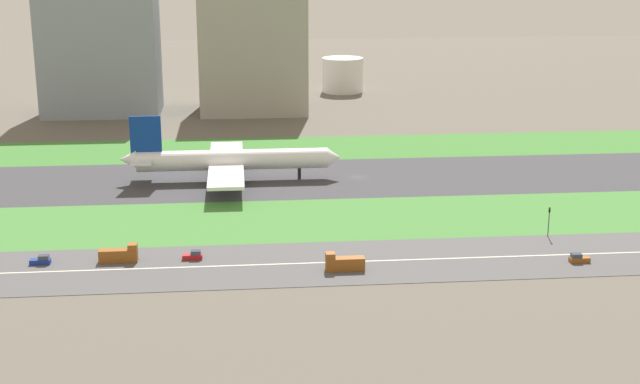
{
  "coord_description": "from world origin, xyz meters",
  "views": [
    {
      "loc": [
        -35.96,
        -257.09,
        67.94
      ],
      "look_at": [
        -14.86,
        -36.5,
        6.0
      ],
      "focal_mm": 50.19,
      "sensor_mm": 36.0,
      "label": 1
    }
  ],
  "objects_px": {
    "fuel_tank_west": "(342,75)",
    "hangar_building": "(252,50)",
    "airliner": "(227,160)",
    "car_5": "(579,258)",
    "car_3": "(41,260)",
    "truck_1": "(120,255)",
    "traffic_light": "(549,220)",
    "terminal_building": "(100,46)",
    "car_0": "(193,256)",
    "truck_0": "(344,263)"
  },
  "relations": [
    {
      "from": "car_0",
      "to": "airliner",
      "type": "bearing_deg",
      "value": 83.82
    },
    {
      "from": "airliner",
      "to": "car_5",
      "type": "height_order",
      "value": "airliner"
    },
    {
      "from": "car_5",
      "to": "truck_0",
      "type": "distance_m",
      "value": 52.11
    },
    {
      "from": "car_3",
      "to": "terminal_building",
      "type": "height_order",
      "value": "terminal_building"
    },
    {
      "from": "car_5",
      "to": "truck_0",
      "type": "height_order",
      "value": "truck_0"
    },
    {
      "from": "fuel_tank_west",
      "to": "hangar_building",
      "type": "bearing_deg",
      "value": -133.64
    },
    {
      "from": "airliner",
      "to": "car_0",
      "type": "bearing_deg",
      "value": -96.18
    },
    {
      "from": "hangar_building",
      "to": "truck_0",
      "type": "bearing_deg",
      "value": -85.61
    },
    {
      "from": "car_5",
      "to": "car_0",
      "type": "height_order",
      "value": "same"
    },
    {
      "from": "airliner",
      "to": "car_5",
      "type": "bearing_deg",
      "value": -45.29
    },
    {
      "from": "car_3",
      "to": "hangar_building",
      "type": "xyz_separation_m",
      "value": [
        50.76,
        182.0,
        24.22
      ]
    },
    {
      "from": "car_5",
      "to": "hangar_building",
      "type": "height_order",
      "value": "hangar_building"
    },
    {
      "from": "car_3",
      "to": "truck_0",
      "type": "distance_m",
      "value": 66.27
    },
    {
      "from": "car_5",
      "to": "truck_0",
      "type": "relative_size",
      "value": 0.52
    },
    {
      "from": "car_5",
      "to": "car_3",
      "type": "height_order",
      "value": "same"
    },
    {
      "from": "car_3",
      "to": "car_0",
      "type": "relative_size",
      "value": 1.0
    },
    {
      "from": "car_0",
      "to": "traffic_light",
      "type": "bearing_deg",
      "value": 5.44
    },
    {
      "from": "truck_1",
      "to": "hangar_building",
      "type": "distance_m",
      "value": 186.6
    },
    {
      "from": "truck_1",
      "to": "traffic_light",
      "type": "relative_size",
      "value": 1.17
    },
    {
      "from": "car_0",
      "to": "terminal_building",
      "type": "distance_m",
      "value": 189.08
    },
    {
      "from": "truck_0",
      "to": "fuel_tank_west",
      "type": "xyz_separation_m",
      "value": [
        28.17,
        237.0,
        6.35
      ]
    },
    {
      "from": "car_0",
      "to": "hangar_building",
      "type": "relative_size",
      "value": 0.09
    },
    {
      "from": "car_0",
      "to": "traffic_light",
      "type": "height_order",
      "value": "traffic_light"
    },
    {
      "from": "car_3",
      "to": "truck_1",
      "type": "distance_m",
      "value": 16.95
    },
    {
      "from": "car_5",
      "to": "traffic_light",
      "type": "height_order",
      "value": "traffic_light"
    },
    {
      "from": "car_5",
      "to": "terminal_building",
      "type": "relative_size",
      "value": 0.08
    },
    {
      "from": "truck_1",
      "to": "traffic_light",
      "type": "height_order",
      "value": "traffic_light"
    },
    {
      "from": "hangar_building",
      "to": "fuel_tank_west",
      "type": "height_order",
      "value": "hangar_building"
    },
    {
      "from": "car_3",
      "to": "hangar_building",
      "type": "height_order",
      "value": "hangar_building"
    },
    {
      "from": "car_3",
      "to": "terminal_building",
      "type": "distance_m",
      "value": 184.25
    },
    {
      "from": "car_0",
      "to": "truck_1",
      "type": "height_order",
      "value": "truck_1"
    },
    {
      "from": "hangar_building",
      "to": "car_3",
      "type": "bearing_deg",
      "value": -105.58
    },
    {
      "from": "truck_1",
      "to": "hangar_building",
      "type": "height_order",
      "value": "hangar_building"
    },
    {
      "from": "traffic_light",
      "to": "terminal_building",
      "type": "bearing_deg",
      "value": 126.29
    },
    {
      "from": "car_0",
      "to": "traffic_light",
      "type": "distance_m",
      "value": 84.38
    },
    {
      "from": "airliner",
      "to": "car_3",
      "type": "distance_m",
      "value": 79.26
    },
    {
      "from": "car_3",
      "to": "car_0",
      "type": "xyz_separation_m",
      "value": [
        33.02,
        0.0,
        0.0
      ]
    },
    {
      "from": "airliner",
      "to": "truck_1",
      "type": "height_order",
      "value": "airliner"
    },
    {
      "from": "traffic_light",
      "to": "hangar_building",
      "type": "bearing_deg",
      "value": 110.83
    },
    {
      "from": "terminal_building",
      "to": "car_3",
      "type": "bearing_deg",
      "value": -86.6
    },
    {
      "from": "traffic_light",
      "to": "truck_0",
      "type": "bearing_deg",
      "value": -160.72
    },
    {
      "from": "car_5",
      "to": "car_0",
      "type": "distance_m",
      "value": 85.18
    },
    {
      "from": "car_3",
      "to": "hangar_building",
      "type": "bearing_deg",
      "value": 74.42
    },
    {
      "from": "airliner",
      "to": "car_0",
      "type": "xyz_separation_m",
      "value": [
        -7.36,
        -68.0,
        -5.31
      ]
    },
    {
      "from": "traffic_light",
      "to": "fuel_tank_west",
      "type": "height_order",
      "value": "fuel_tank_west"
    },
    {
      "from": "hangar_building",
      "to": "fuel_tank_west",
      "type": "xyz_separation_m",
      "value": [
        42.91,
        45.0,
        -17.12
      ]
    },
    {
      "from": "fuel_tank_west",
      "to": "car_3",
      "type": "bearing_deg",
      "value": -112.42
    },
    {
      "from": "car_5",
      "to": "traffic_light",
      "type": "bearing_deg",
      "value": -87.9
    },
    {
      "from": "truck_1",
      "to": "traffic_light",
      "type": "xyz_separation_m",
      "value": [
        100.02,
        7.99,
        2.62
      ]
    },
    {
      "from": "car_3",
      "to": "hangar_building",
      "type": "relative_size",
      "value": 0.09
    }
  ]
}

